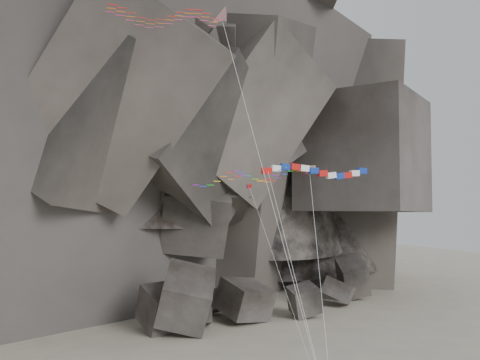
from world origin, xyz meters
name	(u,v)px	position (x,y,z in m)	size (l,w,h in m)	color
headland	(114,86)	(0.00, 70.00, 42.00)	(110.00, 70.00, 84.00)	#534B44
boulder_field	(139,313)	(-4.70, 33.76, 2.66)	(84.73, 20.24, 10.24)	#47423F
delta_kite	(161,16)	(-12.41, 1.12, 33.45)	(14.79, 9.87, 33.27)	red
banner_kite	(317,172)	(2.16, 0.32, 21.04)	(10.15, 9.99, 20.10)	red
parafoil_kite	(251,176)	(-4.30, 0.94, 20.59)	(12.74, 9.59, 20.00)	yellow
pennant_kite	(263,226)	(-3.14, 0.92, 16.21)	(1.35, 11.45, 18.22)	red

